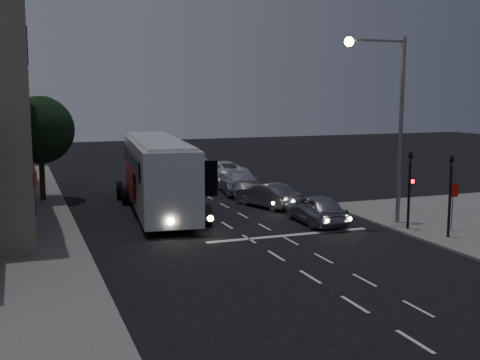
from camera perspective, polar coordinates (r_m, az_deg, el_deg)
name	(u,v)px	position (r m, az deg, el deg)	size (l,w,h in m)	color
ground	(266,250)	(25.26, 2.51, -6.62)	(120.00, 120.00, 0.00)	black
road_markings	(264,230)	(28.70, 2.30, -4.80)	(8.00, 30.55, 0.01)	silver
tour_bus	(158,172)	(33.26, -7.81, 0.73)	(4.13, 13.34, 4.02)	silver
car_suv	(316,209)	(30.26, 7.24, -2.73)	(1.78, 4.43, 1.51)	#8E8EA0
car_sedan_a	(267,195)	(34.44, 2.56, -1.43)	(1.47, 4.21, 1.39)	gray
car_sedan_b	(238,182)	(39.04, -0.18, -0.17)	(2.16, 5.30, 1.54)	silver
car_sedan_c	(219,171)	(44.62, -1.96, 0.87)	(2.52, 5.46, 1.52)	white
car_extra	(192,163)	(49.80, -4.61, 1.61)	(1.58, 4.53, 1.49)	silver
traffic_signal_main	(410,181)	(29.18, 15.80, -0.06)	(0.25, 0.35, 4.10)	black
traffic_signal_side	(451,186)	(28.07, 19.34, -0.54)	(0.18, 0.15, 4.10)	black
regulatory_sign	(453,199)	(29.57, 19.56, -1.74)	(0.45, 0.12, 2.20)	slate
streetlight	(390,109)	(29.92, 14.04, 6.57)	(3.32, 0.44, 9.00)	slate
street_tree	(40,127)	(37.56, -18.46, 4.80)	(4.00, 4.00, 6.20)	black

